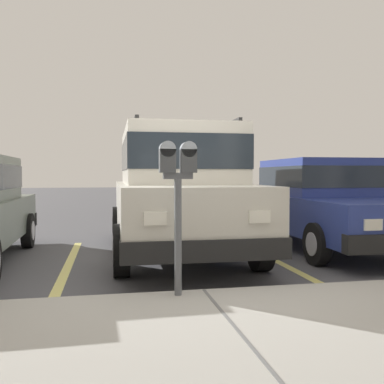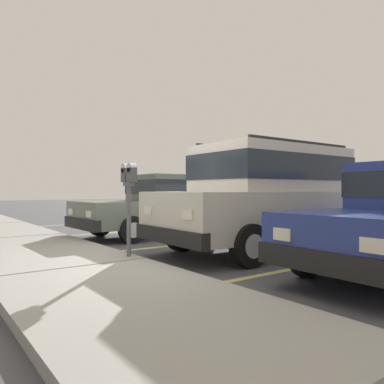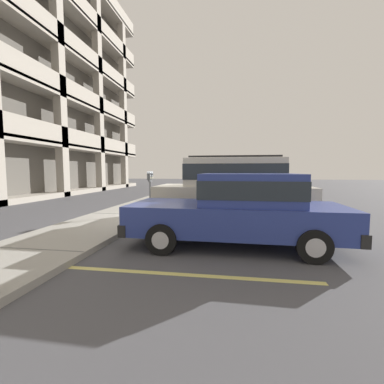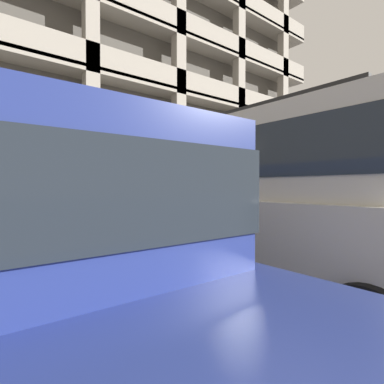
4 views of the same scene
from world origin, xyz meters
TOP-DOWN VIEW (x-y plane):
  - ground_plane at (0.00, 0.00)m, footprint 80.00×80.00m
  - sidewalk at (0.00, 1.30)m, footprint 40.00×2.20m
  - parking_stall_lines at (1.48, -1.40)m, footprint 12.00×4.80m
  - silver_suv at (-0.14, -2.47)m, footprint 2.05×4.79m
  - red_sedan at (-2.78, -2.62)m, footprint 1.90×4.51m
  - parking_meter_near at (0.28, 0.35)m, footprint 0.35×0.12m

SIDE VIEW (x-z plane):
  - ground_plane at x=0.00m, z-range -0.10..0.00m
  - parking_stall_lines at x=1.48m, z-range 0.00..0.01m
  - sidewalk at x=0.00m, z-range 0.00..0.12m
  - red_sedan at x=-2.78m, z-range 0.05..1.59m
  - silver_suv at x=-0.14m, z-range 0.07..2.11m
  - parking_meter_near at x=0.28m, z-range 0.48..1.94m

